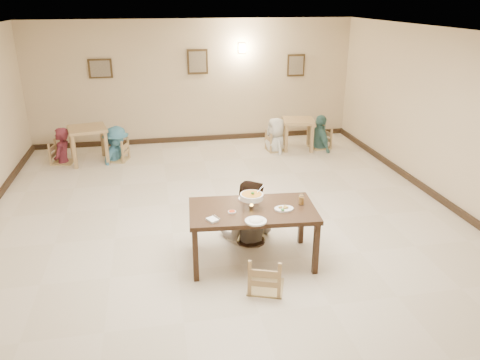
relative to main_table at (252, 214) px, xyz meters
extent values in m
plane|color=beige|center=(-0.17, 1.03, -0.72)|extent=(10.00, 10.00, 0.00)
plane|color=white|center=(-0.17, 1.03, 2.28)|extent=(10.00, 10.00, 0.00)
plane|color=beige|center=(-0.17, 6.03, 0.78)|extent=(10.00, 0.00, 10.00)
plane|color=beige|center=(3.83, 1.03, 0.78)|extent=(0.00, 10.00, 10.00)
cube|color=black|center=(-0.17, 6.00, -0.66)|extent=(8.00, 0.06, 0.12)
cube|color=black|center=(3.80, 1.03, -0.66)|extent=(0.06, 10.00, 0.12)
cube|color=#372715|center=(-2.37, 5.99, 1.18)|extent=(0.55, 0.03, 0.45)
cube|color=gray|center=(-2.37, 5.97, 1.18)|extent=(0.45, 0.01, 0.37)
cube|color=#372715|center=(-0.07, 5.99, 1.28)|extent=(0.50, 0.03, 0.60)
cube|color=gray|center=(-0.07, 5.97, 1.28)|extent=(0.41, 0.01, 0.49)
cube|color=#372715|center=(2.43, 5.99, 1.13)|extent=(0.45, 0.03, 0.55)
cube|color=gray|center=(2.43, 5.97, 1.13)|extent=(0.37, 0.01, 0.45)
cube|color=#FFD88C|center=(1.03, 5.99, 1.58)|extent=(0.16, 0.05, 0.22)
cube|color=#372214|center=(0.00, 0.00, 0.05)|extent=(1.79, 1.10, 0.06)
cube|color=#372214|center=(-0.83, -0.36, -0.35)|extent=(0.07, 0.07, 0.74)
cube|color=#372214|center=(0.76, -0.49, -0.35)|extent=(0.07, 0.07, 0.74)
cube|color=#372214|center=(-0.76, 0.49, -0.35)|extent=(0.07, 0.07, 0.74)
cube|color=#372214|center=(0.83, 0.36, -0.35)|extent=(0.07, 0.07, 0.74)
cube|color=tan|center=(0.12, 0.75, -0.29)|extent=(0.44, 0.44, 0.05)
cube|color=tan|center=(0.03, -0.70, -0.29)|extent=(0.44, 0.44, 0.05)
imported|color=gray|center=(0.08, 0.67, 0.22)|extent=(1.11, 0.98, 1.89)
torus|color=silver|center=(-0.01, 0.03, 0.21)|extent=(0.25, 0.25, 0.01)
cylinder|color=silver|center=(-0.01, 0.03, 0.10)|extent=(0.07, 0.07, 0.04)
cone|color=#FFA526|center=(-0.01, 0.03, 0.15)|extent=(0.04, 0.04, 0.06)
cylinder|color=white|center=(-0.01, 0.03, 0.25)|extent=(0.32, 0.32, 0.07)
cylinder|color=#BC731A|center=(-0.01, 0.03, 0.28)|extent=(0.28, 0.28, 0.02)
sphere|color=#2D7223|center=(0.00, 0.02, 0.30)|extent=(0.04, 0.04, 0.04)
cylinder|color=silver|center=(0.12, 0.09, 0.31)|extent=(0.15, 0.09, 0.10)
cylinder|color=silver|center=(0.09, 0.09, 0.15)|extent=(0.01, 0.01, 0.14)
cylinder|color=silver|center=(-0.10, 0.09, 0.15)|extent=(0.01, 0.01, 0.14)
cylinder|color=silver|center=(-0.01, -0.08, 0.15)|extent=(0.01, 0.01, 0.14)
cylinder|color=white|center=(0.00, 0.33, 0.09)|extent=(0.27, 0.27, 0.02)
ellipsoid|color=white|center=(0.00, 0.33, 0.10)|extent=(0.18, 0.15, 0.06)
cylinder|color=white|center=(-0.04, -0.40, 0.09)|extent=(0.28, 0.28, 0.02)
ellipsoid|color=white|center=(-0.04, -0.40, 0.10)|extent=(0.18, 0.16, 0.06)
cylinder|color=white|center=(0.41, -0.11, 0.09)|extent=(0.26, 0.26, 0.02)
sphere|color=#2D7223|center=(0.37, -0.18, 0.12)|extent=(0.04, 0.04, 0.04)
cylinder|color=white|center=(-0.30, -0.07, 0.09)|extent=(0.11, 0.11, 0.02)
cylinder|color=#B42204|center=(-0.30, -0.07, 0.10)|extent=(0.08, 0.08, 0.01)
cube|color=white|center=(-0.59, -0.26, 0.10)|extent=(0.16, 0.18, 0.03)
cube|color=silver|center=(-0.54, -0.19, 0.09)|extent=(0.07, 0.15, 0.01)
cube|color=silver|center=(-0.51, -0.19, 0.09)|extent=(0.07, 0.15, 0.01)
cylinder|color=white|center=(0.69, 0.01, 0.15)|extent=(0.07, 0.07, 0.14)
cylinder|color=orange|center=(0.69, 0.01, 0.14)|extent=(0.06, 0.06, 0.11)
cube|color=tan|center=(-2.69, 4.81, 0.05)|extent=(0.95, 0.95, 0.06)
cube|color=tan|center=(-2.94, 4.41, -0.35)|extent=(0.07, 0.07, 0.74)
cube|color=tan|center=(-2.28, 4.55, -0.35)|extent=(0.07, 0.07, 0.74)
cube|color=tan|center=(-3.09, 5.07, -0.35)|extent=(0.07, 0.07, 0.74)
cube|color=tan|center=(-2.43, 5.22, -0.35)|extent=(0.07, 0.07, 0.74)
cube|color=tan|center=(2.20, 4.88, -0.02)|extent=(0.86, 0.86, 0.06)
cube|color=tan|center=(1.84, 4.64, -0.39)|extent=(0.07, 0.07, 0.67)
cube|color=tan|center=(2.43, 4.52, -0.39)|extent=(0.07, 0.07, 0.67)
cube|color=tan|center=(1.96, 5.24, -0.39)|extent=(0.07, 0.07, 0.67)
cube|color=tan|center=(2.56, 5.11, -0.39)|extent=(0.07, 0.07, 0.67)
cube|color=tan|center=(-3.28, 4.86, -0.29)|extent=(0.45, 0.45, 0.05)
cube|color=tan|center=(-2.09, 4.80, -0.29)|extent=(0.44, 0.44, 0.05)
cube|color=tan|center=(1.64, 4.84, -0.32)|extent=(0.42, 0.42, 0.05)
cube|color=tan|center=(2.76, 4.84, -0.29)|extent=(0.44, 0.44, 0.05)
imported|color=maroon|center=(-3.28, 4.86, 0.08)|extent=(0.51, 0.66, 1.61)
imported|color=teal|center=(-2.09, 4.80, 0.07)|extent=(0.99, 1.18, 1.58)
imported|color=silver|center=(1.64, 4.84, 0.08)|extent=(0.60, 0.84, 1.60)
imported|color=#497E78|center=(2.76, 4.84, 0.10)|extent=(0.52, 1.00, 1.64)
camera|label=1|loc=(-1.26, -5.63, 2.78)|focal=35.00mm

